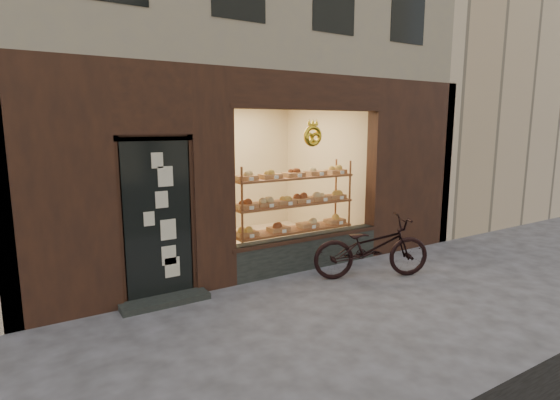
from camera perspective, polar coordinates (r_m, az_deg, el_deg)
ground at (r=5.52m, az=12.91°, el=-15.34°), size 90.00×90.00×0.00m
neighbor_right at (r=16.11m, az=24.72°, el=16.68°), size 12.00×7.00×9.00m
display_shelf at (r=7.41m, az=1.77°, el=-1.35°), size 2.20×0.45×1.70m
bicycle at (r=6.86m, az=11.85°, el=-6.05°), size 1.91×1.29×0.95m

